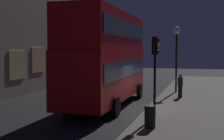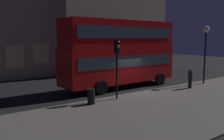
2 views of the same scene
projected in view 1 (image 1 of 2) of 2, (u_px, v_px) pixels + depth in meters
name	position (u px, v px, depth m)	size (l,w,h in m)	color
ground_plane	(139.00, 108.00, 18.11)	(80.00, 80.00, 0.00)	black
sidewalk_slab	(224.00, 111.00, 16.78)	(44.00, 8.24, 0.12)	#5B564F
double_decker_bus	(107.00, 55.00, 18.51)	(10.44, 3.01, 5.55)	#9E0C0C
traffic_light_near_kerb	(155.00, 60.00, 14.79)	(0.33, 0.37, 3.89)	black
street_lamp	(177.00, 41.00, 23.88)	(0.59, 0.59, 5.07)	black
pedestrian	(180.00, 85.00, 21.34)	(0.35, 0.35, 1.62)	black
litter_bin	(150.00, 117.00, 12.93)	(0.46, 0.46, 0.94)	black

